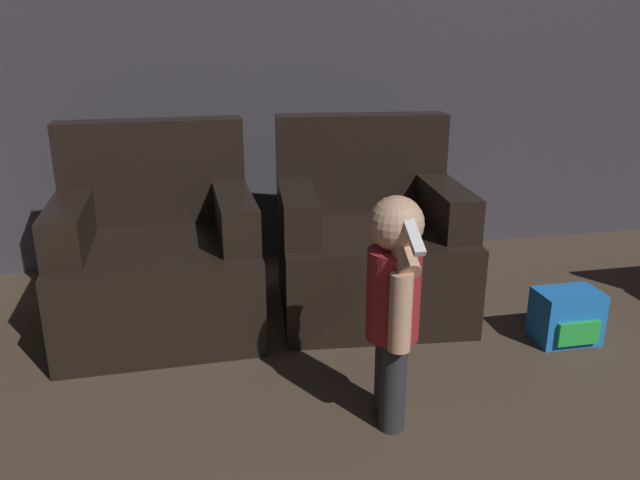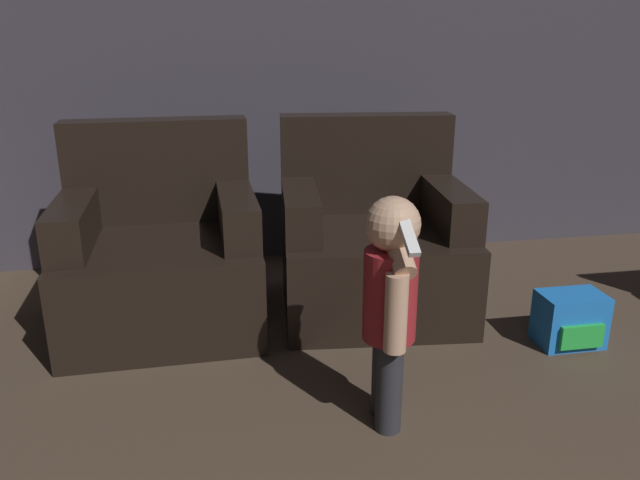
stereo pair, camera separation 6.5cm
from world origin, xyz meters
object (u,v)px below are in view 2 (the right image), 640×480
(person_toddler, at_px, (391,296))
(armchair_right, at_px, (372,244))
(armchair_left, at_px, (162,257))
(toy_backpack, at_px, (570,320))

(person_toddler, bearing_deg, armchair_right, 175.16)
(armchair_left, distance_m, armchair_right, 1.01)
(armchair_right, relative_size, toy_backpack, 3.38)
(toy_backpack, bearing_deg, person_toddler, -156.18)
(armchair_left, bearing_deg, toy_backpack, -19.13)
(person_toddler, height_order, toy_backpack, person_toddler)
(armchair_left, relative_size, toy_backpack, 3.31)
(toy_backpack, bearing_deg, armchair_left, 162.27)
(person_toddler, relative_size, toy_backpack, 2.96)
(armchair_right, xyz_separation_m, toy_backpack, (0.76, -0.57, -0.21))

